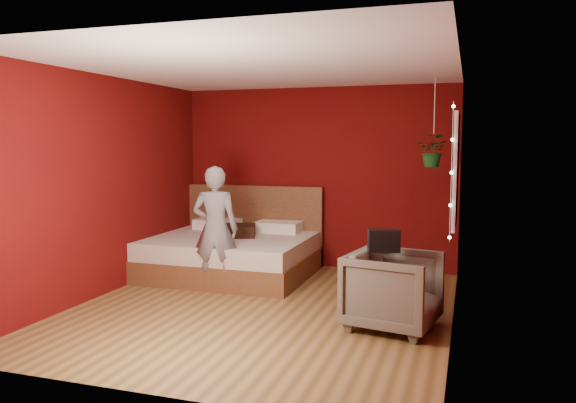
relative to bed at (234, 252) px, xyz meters
name	(u,v)px	position (x,y,z in m)	size (l,w,h in m)	color
floor	(263,308)	(0.95, -1.40, -0.30)	(4.50, 4.50, 0.00)	olive
room_walls	(262,155)	(0.95, -1.40, 1.38)	(4.04, 4.54, 2.62)	#5C0E09
window	(455,170)	(2.92, -0.50, 1.20)	(0.05, 0.97, 1.27)	white
fairy_lights	(451,173)	(2.89, -1.02, 1.20)	(0.04, 0.04, 1.45)	silver
bed	(234,252)	(0.00, 0.00, 0.00)	(2.13, 1.81, 1.17)	brown
person	(215,229)	(0.15, -0.90, 0.46)	(0.56, 0.37, 1.53)	gray
armchair	(393,290)	(2.40, -1.65, 0.08)	(0.81, 0.84, 0.76)	#605B4C
handbag	(384,241)	(2.30, -1.66, 0.56)	(0.30, 0.15, 0.21)	black
throw_pillow	(239,231)	(0.08, -0.02, 0.31)	(0.44, 0.44, 0.16)	#321A10
hanging_plant	(433,151)	(2.64, 0.08, 1.41)	(0.43, 0.40, 1.09)	silver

